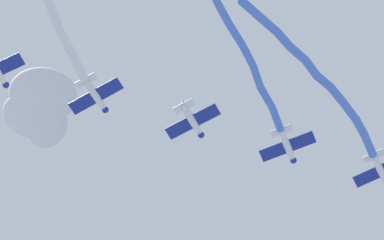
{
  "coord_description": "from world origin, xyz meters",
  "views": [
    {
      "loc": [
        -48.06,
        16.02,
        2.65
      ],
      "look_at": [
        -12.18,
        23.21,
        87.42
      ],
      "focal_mm": 77.21,
      "sensor_mm": 36.0,
      "label": 1
    }
  ],
  "objects_px": {
    "airplane_lead": "(380,170)",
    "airplane_left_wing": "(287,146)",
    "airplane_slot": "(96,95)",
    "airplane_right_wing": "(192,121)"
  },
  "relations": [
    {
      "from": "airplane_left_wing",
      "to": "airplane_right_wing",
      "type": "relative_size",
      "value": 1.0
    },
    {
      "from": "airplane_lead",
      "to": "airplane_right_wing",
      "type": "xyz_separation_m",
      "value": [
        -10.04,
        19.92,
        0.5
      ]
    },
    {
      "from": "airplane_lead",
      "to": "airplane_left_wing",
      "type": "height_order",
      "value": "airplane_left_wing"
    },
    {
      "from": "airplane_lead",
      "to": "airplane_slot",
      "type": "distance_m",
      "value": 33.47
    },
    {
      "from": "airplane_lead",
      "to": "airplane_left_wing",
      "type": "relative_size",
      "value": 1.0
    },
    {
      "from": "airplane_lead",
      "to": "airplane_slot",
      "type": "height_order",
      "value": "airplane_slot"
    },
    {
      "from": "airplane_lead",
      "to": "airplane_left_wing",
      "type": "xyz_separation_m",
      "value": [
        -5.01,
        9.97,
        0.25
      ]
    },
    {
      "from": "airplane_right_wing",
      "to": "airplane_slot",
      "type": "xyz_separation_m",
      "value": [
        -5.02,
        9.96,
        0.25
      ]
    },
    {
      "from": "airplane_left_wing",
      "to": "airplane_slot",
      "type": "height_order",
      "value": "airplane_slot"
    },
    {
      "from": "airplane_right_wing",
      "to": "airplane_left_wing",
      "type": "bearing_deg",
      "value": -45.28
    }
  ]
}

